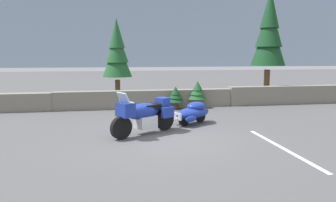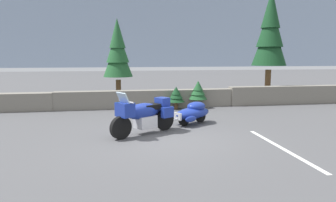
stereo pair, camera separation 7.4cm
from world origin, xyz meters
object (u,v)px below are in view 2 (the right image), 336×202
Objects in this scene: touring_motorcycle at (144,114)px; pine_tree_secondary at (118,51)px; pine_tree_tall at (270,32)px; car_shaped_trailer at (193,112)px.

touring_motorcycle is 6.40m from pine_tree_secondary.
touring_motorcycle is 0.36× the size of pine_tree_tall.
pine_tree_tall is at bearing 39.76° from touring_motorcycle.
car_shaped_trailer is 0.36× the size of pine_tree_tall.
pine_tree_secondary is (-0.71, 6.06, 1.95)m from touring_motorcycle.
pine_tree_secondary is at bearing 96.67° from touring_motorcycle.
touring_motorcycle is 0.99× the size of car_shaped_trailer.
pine_tree_tall is at bearing 42.01° from car_shaped_trailer.
touring_motorcycle is at bearing -83.33° from pine_tree_secondary.
pine_tree_tall reaches higher than car_shaped_trailer.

